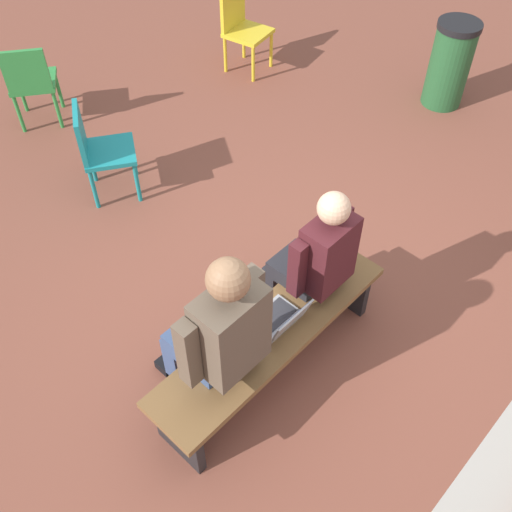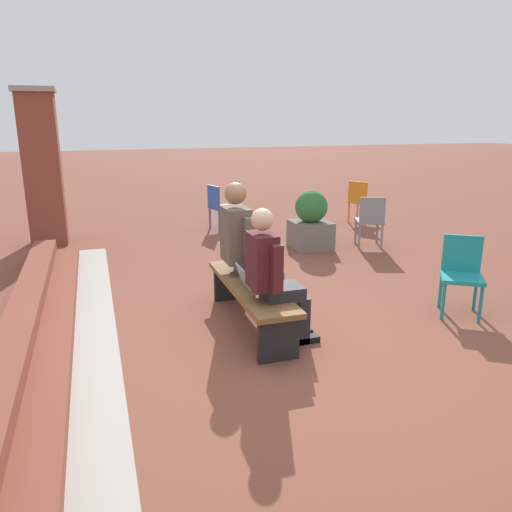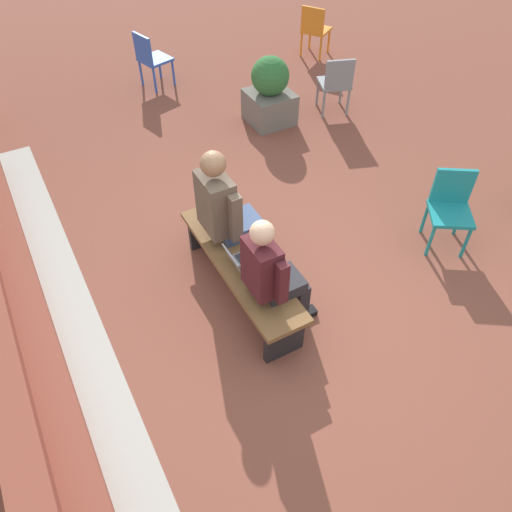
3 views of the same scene
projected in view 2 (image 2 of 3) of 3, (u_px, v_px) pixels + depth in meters
ground_plane at (280, 337)px, 4.83m from camera, size 60.00×60.00×0.00m
concrete_strip at (96, 345)px, 4.65m from camera, size 7.36×0.40×0.01m
brick_steps at (31, 341)px, 4.45m from camera, size 6.56×0.60×0.30m
brick_pillar_right_of_steps at (43, 167)px, 8.09m from camera, size 0.64×0.64×2.51m
bench at (251, 293)px, 5.01m from camera, size 1.80×0.44×0.45m
person_student at (273, 273)px, 4.51m from camera, size 0.51×0.65×1.29m
person_adult at (246, 245)px, 5.27m from camera, size 0.59×0.74×1.42m
laptop at (252, 281)px, 4.90m from camera, size 0.32×0.29×0.21m
plastic_chair_foreground at (370, 218)px, 8.04m from camera, size 0.54×0.54×0.84m
plastic_chair_far_right at (462, 270)px, 5.32m from camera, size 0.58×0.58×0.84m
plastic_chair_far_left at (360, 199)px, 9.91m from camera, size 0.58×0.58×0.84m
plastic_chair_mid_courtyard at (219, 205)px, 9.30m from camera, size 0.52×0.52×0.84m
planter at (311, 222)px, 8.00m from camera, size 0.60×0.60×0.94m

